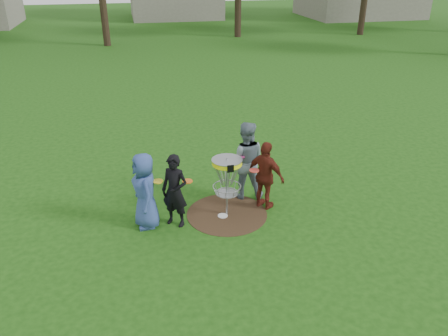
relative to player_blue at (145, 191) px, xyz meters
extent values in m
plane|color=#19470F|center=(1.75, 0.06, -0.83)|extent=(100.00, 100.00, 0.00)
cylinder|color=#47331E|center=(1.75, 0.06, -0.83)|extent=(1.80, 1.80, 0.01)
imported|color=#334B8D|center=(0.00, 0.00, 0.00)|extent=(0.65, 0.89, 1.66)
imported|color=black|center=(0.61, -0.09, -0.03)|extent=(0.70, 0.65, 1.60)
imported|color=slate|center=(2.35, 0.79, 0.11)|extent=(1.05, 0.91, 1.87)
imported|color=#5E2015|center=(2.66, 0.17, -0.03)|extent=(0.90, 0.97, 1.60)
cylinder|color=white|center=(1.64, -0.02, -0.82)|extent=(0.22, 0.22, 0.02)
cylinder|color=#9EA0A5|center=(1.75, 0.06, -0.14)|extent=(0.05, 0.05, 1.38)
cylinder|color=#FFFD0D|center=(1.75, 0.06, 0.45)|extent=(0.64, 0.64, 0.10)
cylinder|color=#9EA0A5|center=(1.75, 0.06, 0.51)|extent=(0.66, 0.66, 0.01)
cube|color=black|center=(1.75, -0.26, 0.45)|extent=(0.14, 0.02, 0.16)
torus|color=#9EA0A5|center=(1.75, 0.06, -0.13)|extent=(0.62, 0.62, 0.02)
torus|color=#9EA0A5|center=(1.75, 0.06, -0.29)|extent=(0.50, 0.50, 0.02)
cylinder|color=#9EA0A5|center=(1.75, 0.06, -0.30)|extent=(0.44, 0.44, 0.01)
cylinder|color=yellow|center=(0.28, 0.01, 0.19)|extent=(0.22, 0.22, 0.02)
cylinder|color=orange|center=(0.88, -0.05, 0.15)|extent=(0.22, 0.22, 0.02)
cylinder|color=#FF43A7|center=(2.18, 0.57, 0.32)|extent=(0.22, 0.22, 0.02)
cylinder|color=#FA4A41|center=(2.38, 0.14, 0.15)|extent=(0.22, 0.22, 0.02)
cylinder|color=#38281C|center=(-1.25, 21.56, 1.48)|extent=(0.46, 0.46, 4.62)
cylinder|color=#38281C|center=(7.75, 23.06, 1.06)|extent=(0.46, 0.46, 3.78)
cylinder|color=#38281C|center=(16.75, 22.06, 1.27)|extent=(0.46, 0.46, 4.20)
camera|label=1|loc=(-0.10, -8.06, 4.37)|focal=35.00mm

